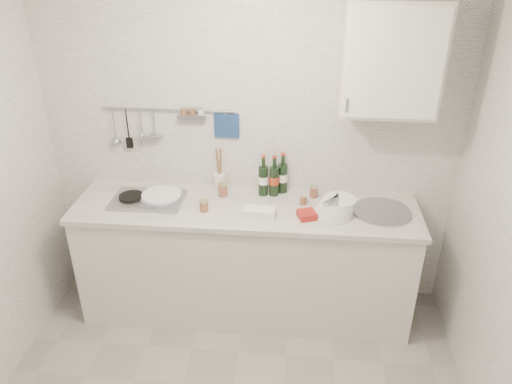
# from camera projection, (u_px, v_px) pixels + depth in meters

# --- Properties ---
(back_wall) EXTENTS (3.00, 0.02, 2.50)m
(back_wall) POSITION_uv_depth(u_px,v_px,m) (249.00, 146.00, 3.63)
(back_wall) COLOR silver
(back_wall) RESTS_ON floor
(counter) EXTENTS (2.44, 0.64, 0.96)m
(counter) POSITION_uv_depth(u_px,v_px,m) (247.00, 262.00, 3.75)
(counter) COLOR beige
(counter) RESTS_ON floor
(wall_rail) EXTENTS (0.98, 0.09, 0.34)m
(wall_rail) POSITION_uv_depth(u_px,v_px,m) (166.00, 123.00, 3.56)
(wall_rail) COLOR #93969B
(wall_rail) RESTS_ON back_wall
(wall_cabinet) EXTENTS (0.60, 0.38, 0.70)m
(wall_cabinet) POSITION_uv_depth(u_px,v_px,m) (391.00, 58.00, 3.07)
(wall_cabinet) COLOR beige
(wall_cabinet) RESTS_ON back_wall
(plate_stack_hob) EXTENTS (0.31, 0.31, 0.05)m
(plate_stack_hob) POSITION_uv_depth(u_px,v_px,m) (160.00, 197.00, 3.58)
(plate_stack_hob) COLOR #4858A3
(plate_stack_hob) RESTS_ON counter
(plate_stack_sink) EXTENTS (0.29, 0.27, 0.12)m
(plate_stack_sink) POSITION_uv_depth(u_px,v_px,m) (336.00, 207.00, 3.39)
(plate_stack_sink) COLOR white
(plate_stack_sink) RESTS_ON counter
(wine_bottles) EXTENTS (0.21, 0.13, 0.31)m
(wine_bottles) POSITION_uv_depth(u_px,v_px,m) (273.00, 175.00, 3.61)
(wine_bottles) COLOR black
(wine_bottles) RESTS_ON counter
(butter_dish) EXTENTS (0.21, 0.11, 0.06)m
(butter_dish) POSITION_uv_depth(u_px,v_px,m) (260.00, 213.00, 3.37)
(butter_dish) COLOR white
(butter_dish) RESTS_ON counter
(strawberry_punnet) EXTENTS (0.15, 0.15, 0.05)m
(strawberry_punnet) POSITION_uv_depth(u_px,v_px,m) (307.00, 215.00, 3.36)
(strawberry_punnet) COLOR red
(strawberry_punnet) RESTS_ON counter
(utensil_crock) EXTENTS (0.08, 0.08, 0.34)m
(utensil_crock) POSITION_uv_depth(u_px,v_px,m) (220.00, 180.00, 3.71)
(utensil_crock) COLOR white
(utensil_crock) RESTS_ON counter
(jar_a) EXTENTS (0.07, 0.07, 0.10)m
(jar_a) POSITION_uv_depth(u_px,v_px,m) (223.00, 189.00, 3.63)
(jar_a) COLOR brown
(jar_a) RESTS_ON counter
(jar_b) EXTENTS (0.06, 0.06, 0.09)m
(jar_b) POSITION_uv_depth(u_px,v_px,m) (314.00, 192.00, 3.62)
(jar_b) COLOR brown
(jar_b) RESTS_ON counter
(jar_c) EXTENTS (0.06, 0.06, 0.07)m
(jar_c) POSITION_uv_depth(u_px,v_px,m) (303.00, 200.00, 3.53)
(jar_c) COLOR brown
(jar_c) RESTS_ON counter
(jar_d) EXTENTS (0.06, 0.06, 0.09)m
(jar_d) POSITION_uv_depth(u_px,v_px,m) (204.00, 205.00, 3.44)
(jar_d) COLOR brown
(jar_d) RESTS_ON counter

